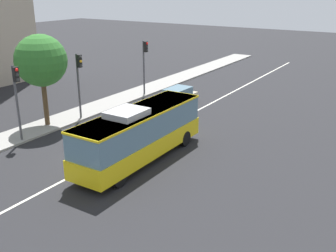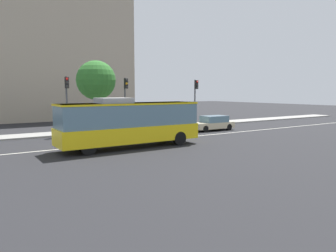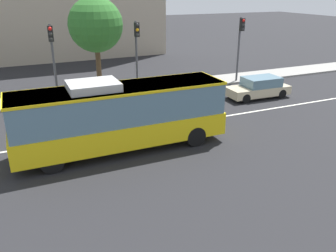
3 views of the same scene
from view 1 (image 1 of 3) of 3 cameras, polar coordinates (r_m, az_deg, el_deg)
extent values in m
plane|color=black|center=(24.84, -8.69, -4.51)|extent=(160.00, 160.00, 0.00)
cube|color=gray|center=(30.11, -19.78, -0.98)|extent=(80.00, 2.77, 0.14)
cube|color=silver|center=(24.84, -8.69, -4.50)|extent=(76.00, 0.16, 0.01)
cube|color=yellow|center=(23.99, -3.95, -2.68)|extent=(10.01, 2.54, 1.10)
cube|color=slate|center=(23.52, -4.03, 0.34)|extent=(9.81, 2.47, 1.58)
cube|color=yellow|center=(23.29, -4.07, 2.03)|extent=(9.91, 2.52, 0.12)
cube|color=#B2B2B2|center=(22.31, -5.92, 1.83)|extent=(2.21, 1.81, 0.36)
cylinder|color=black|center=(27.33, -1.54, -0.88)|extent=(1.00, 0.30, 1.00)
cylinder|color=black|center=(26.23, 2.43, -1.78)|extent=(1.00, 0.30, 1.00)
cylinder|color=black|center=(22.49, -11.39, -5.94)|extent=(1.00, 0.30, 1.00)
cylinder|color=black|center=(21.14, -7.03, -7.40)|extent=(1.00, 0.30, 1.00)
cube|color=#C6B793|center=(35.30, 1.19, 3.90)|extent=(4.55, 1.93, 0.60)
cube|color=slate|center=(35.35, 1.42, 4.96)|extent=(2.57, 1.73, 0.64)
cylinder|color=black|center=(33.73, 0.94, 2.80)|extent=(0.65, 0.24, 0.64)
cylinder|color=black|center=(34.60, -1.28, 3.22)|extent=(0.65, 0.24, 0.64)
cylinder|color=black|center=(36.18, 3.55, 3.92)|extent=(0.65, 0.24, 0.64)
cylinder|color=black|center=(36.99, 1.42, 4.30)|extent=(0.65, 0.24, 0.64)
cylinder|color=#47474C|center=(38.06, -3.48, 8.23)|extent=(0.16, 0.16, 5.20)
cube|color=black|center=(37.54, -3.21, 11.25)|extent=(0.33, 0.30, 0.96)
sphere|color=red|center=(37.41, -3.03, 11.72)|extent=(0.22, 0.22, 0.22)
sphere|color=#2D2D2D|center=(37.45, -3.02, 11.24)|extent=(0.22, 0.22, 0.22)
sphere|color=#2D2D2D|center=(37.50, -3.01, 10.75)|extent=(0.22, 0.22, 0.22)
cylinder|color=#47474C|center=(31.59, -12.66, 5.45)|extent=(0.16, 0.16, 5.20)
cube|color=black|center=(30.96, -12.59, 9.06)|extent=(0.33, 0.30, 0.96)
sphere|color=#2D2D2D|center=(30.80, -12.44, 9.62)|extent=(0.22, 0.22, 0.22)
sphere|color=#F9A514|center=(30.85, -12.40, 9.04)|extent=(0.22, 0.22, 0.22)
sphere|color=#2D2D2D|center=(30.91, -12.36, 8.46)|extent=(0.22, 0.22, 0.22)
cylinder|color=#47474C|center=(28.05, -20.77, 2.88)|extent=(0.16, 0.16, 5.20)
cube|color=black|center=(27.34, -20.96, 6.90)|extent=(0.34, 0.30, 0.96)
sphere|color=red|center=(27.16, -20.87, 7.53)|extent=(0.22, 0.22, 0.22)
sphere|color=#2D2D2D|center=(27.22, -20.78, 6.87)|extent=(0.22, 0.22, 0.22)
sphere|color=#2D2D2D|center=(27.28, -20.70, 6.22)|extent=(0.22, 0.22, 0.22)
cylinder|color=#4C3823|center=(30.83, -17.14, 3.12)|extent=(0.36, 0.36, 3.56)
sphere|color=#2D6B28|center=(30.13, -17.74, 8.93)|extent=(3.73, 3.73, 3.73)
camera|label=2|loc=(12.00, 62.73, -23.16)|focal=34.13mm
camera|label=3|loc=(14.02, 38.41, 4.04)|focal=37.08mm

